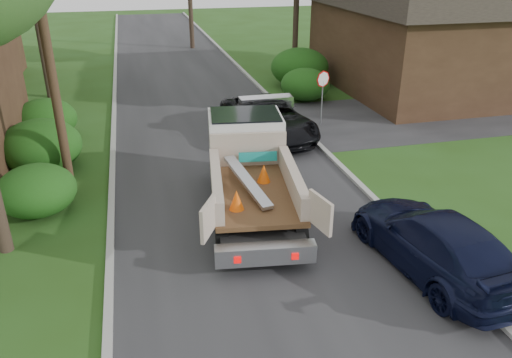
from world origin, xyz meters
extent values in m
plane|color=#254714|center=(0.00, 0.00, 0.00)|extent=(120.00, 120.00, 0.00)
cube|color=#28282B|center=(0.00, 10.00, 0.00)|extent=(8.00, 90.00, 0.02)
cube|color=#28282B|center=(12.00, 9.00, 0.01)|extent=(16.00, 7.00, 0.02)
cube|color=#9E9E99|center=(-4.10, 10.00, 0.06)|extent=(0.20, 90.00, 0.12)
cube|color=#9E9E99|center=(4.10, 10.00, 0.06)|extent=(0.20, 90.00, 0.12)
cylinder|color=slate|center=(5.20, 9.00, 1.00)|extent=(0.06, 0.06, 2.00)
cylinder|color=#B20A0A|center=(5.20, 9.00, 2.10)|extent=(0.71, 0.32, 0.76)
cylinder|color=#382619|center=(-5.50, 5.00, 5.00)|extent=(0.30, 0.30, 10.00)
cube|color=#392417|center=(13.00, 14.00, 2.25)|extent=(9.00, 12.00, 4.50)
ellipsoid|color=#193A0D|center=(-6.20, 3.00, 0.77)|extent=(2.34, 2.34, 1.53)
ellipsoid|color=#193A0D|center=(-6.50, 6.50, 0.94)|extent=(2.86, 2.86, 1.87)
ellipsoid|color=#193A0D|center=(-6.80, 10.00, 0.85)|extent=(2.60, 2.60, 1.70)
ellipsoid|color=#193A0D|center=(5.80, 13.00, 0.85)|extent=(2.60, 2.60, 1.70)
ellipsoid|color=#193A0D|center=(6.50, 16.00, 1.10)|extent=(3.38, 3.38, 2.21)
cylinder|color=#2D2119|center=(-7.50, 17.00, 4.50)|extent=(0.36, 0.36, 9.00)
cylinder|color=#2D2119|center=(7.50, 20.00, 4.25)|extent=(0.36, 0.36, 8.50)
cylinder|color=black|center=(-0.68, 3.37, 0.49)|extent=(0.45, 1.01, 0.97)
cylinder|color=black|center=(1.35, 3.10, 0.49)|extent=(0.45, 1.01, 0.97)
cylinder|color=black|center=(-1.23, -0.69, 0.49)|extent=(0.45, 1.01, 0.97)
cylinder|color=black|center=(0.80, -0.96, 0.49)|extent=(0.45, 1.01, 0.97)
cube|color=black|center=(0.08, 1.31, 0.67)|extent=(2.98, 6.49, 0.26)
cube|color=white|center=(0.38, 3.56, 1.62)|extent=(2.61, 2.24, 1.67)
cube|color=black|center=(0.38, 3.56, 2.21)|extent=(2.43, 2.06, 0.59)
cube|color=#472D19|center=(-0.03, 0.56, 1.08)|extent=(2.87, 4.17, 0.13)
cube|color=beige|center=(0.24, 2.49, 1.67)|extent=(2.37, 0.43, 1.08)
cube|color=beige|center=(-1.09, 0.71, 1.46)|extent=(0.76, 3.67, 0.65)
cube|color=beige|center=(1.04, 0.42, 1.46)|extent=(0.76, 3.67, 0.65)
cube|color=silver|center=(-0.34, -1.74, 0.59)|extent=(2.51, 0.71, 0.49)
cube|color=#B20505|center=(-1.06, -1.83, 0.59)|extent=(0.18, 0.07, 0.17)
cube|color=#B20505|center=(0.33, -2.02, 0.59)|extent=(0.18, 0.07, 0.17)
cube|color=beige|center=(-1.65, -1.39, 1.56)|extent=(0.53, 0.90, 0.86)
cube|color=beige|center=(1.02, -1.76, 1.56)|extent=(0.29, 0.97, 0.86)
cube|color=silver|center=(-0.22, 0.70, 1.45)|extent=(0.82, 2.81, 0.50)
cone|color=#F2590A|center=(-0.74, -0.32, 1.41)|extent=(0.44, 0.44, 0.54)
cone|color=#F2590A|center=(0.38, 1.16, 1.41)|extent=(0.44, 0.44, 0.54)
cube|color=#148C84|center=(0.47, 2.18, 1.52)|extent=(1.19, 0.26, 0.30)
imported|color=black|center=(2.40, 7.99, 0.81)|extent=(3.49, 6.13, 1.61)
imported|color=black|center=(3.80, -2.50, 0.77)|extent=(2.69, 5.50, 1.54)
camera|label=1|loc=(-3.06, -11.66, 7.35)|focal=35.00mm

